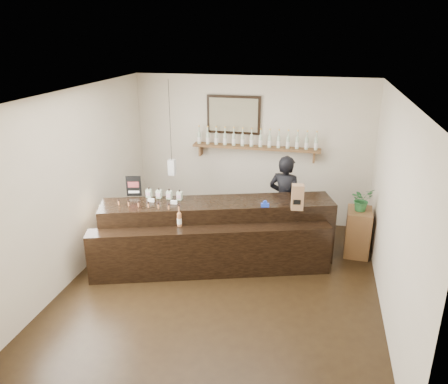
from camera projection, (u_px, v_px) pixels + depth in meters
ground at (223, 283)px, 6.56m from camera, size 5.00×5.00×0.00m
room_shell at (223, 176)px, 5.96m from camera, size 5.00×5.00×5.00m
back_wall_decor at (244, 134)px, 8.14m from camera, size 2.66×0.96×1.69m
counter at (216, 236)px, 6.95m from camera, size 3.69×2.06×1.20m
promo_sign at (134, 186)px, 7.07m from camera, size 0.24×0.08×0.34m
paper_bag at (298, 197)px, 6.53m from camera, size 0.19×0.15×0.39m
tape_dispenser at (265, 204)px, 6.67m from camera, size 0.13×0.07×0.10m
side_cabinet at (358, 232)px, 7.30m from camera, size 0.42×0.56×0.79m
potted_plant at (362, 199)px, 7.10m from camera, size 0.46×0.45×0.38m
shopkeeper at (285, 195)px, 7.50m from camera, size 0.76×0.60×1.82m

